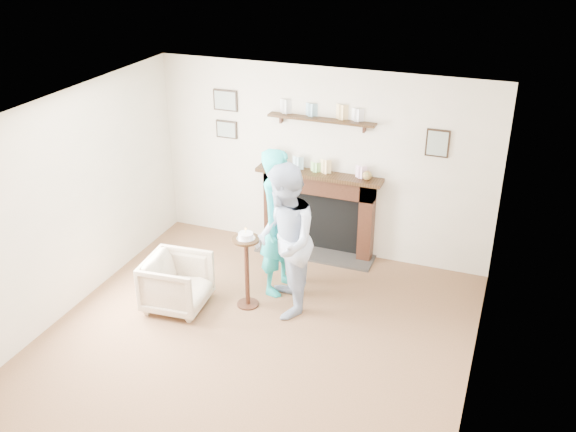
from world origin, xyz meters
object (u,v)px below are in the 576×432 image
(armchair, at_px, (179,306))
(woman, at_px, (280,288))
(man, at_px, (284,309))
(pedestal_table, at_px, (246,259))

(armchair, height_order, woman, woman)
(man, bearing_deg, armchair, -97.11)
(pedestal_table, bearing_deg, armchair, -157.07)
(pedestal_table, bearing_deg, man, 8.44)
(woman, xyz_separation_m, pedestal_table, (-0.22, -0.48, 0.62))
(woman, bearing_deg, pedestal_table, 163.69)
(man, distance_m, pedestal_table, 0.76)
(armchair, height_order, pedestal_table, pedestal_table)
(woman, relative_size, pedestal_table, 1.78)
(armchair, distance_m, pedestal_table, 1.03)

